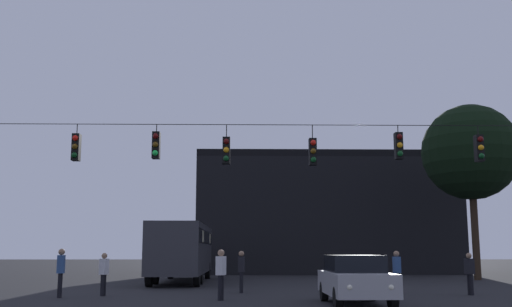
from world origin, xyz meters
The scene contains 12 objects.
ground_plane centered at (0.00, 24.50, 0.00)m, with size 168.00×168.00×0.00m, color black.
overhead_signal_span centered at (0.04, 12.84, 4.13)m, with size 20.14×0.44×6.97m.
city_bus centered at (-4.30, 24.69, 1.87)m, with size 2.57×11.00×3.00m.
car_near_right centered at (2.50, 11.14, 0.80)m, with size 1.83×4.35×1.52m.
pedestrian_crossing_left centered at (-1.09, 16.40, 0.93)m, with size 0.26×0.38×1.65m.
pedestrian_crossing_center centered at (4.90, 15.41, 0.93)m, with size 0.24×0.36×1.65m.
pedestrian_crossing_right centered at (7.60, 15.10, 0.88)m, with size 0.31×0.40×1.57m.
pedestrian_near_bus centered at (-7.57, 14.13, 0.98)m, with size 0.29×0.39×1.73m.
pedestrian_trailing centered at (-1.76, 12.82, 0.96)m, with size 0.36×0.42×1.70m.
pedestrian_far_side centered at (-6.21, 14.95, 0.88)m, with size 0.31×0.40×1.57m.
corner_building centered at (5.13, 39.11, 4.40)m, with size 19.04×10.80×8.79m.
tree_left_silhouette centered at (12.43, 26.75, 7.42)m, with size 5.68×5.68×10.28m.
Camera 1 is at (-0.95, -7.62, 1.66)m, focal length 41.51 mm.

